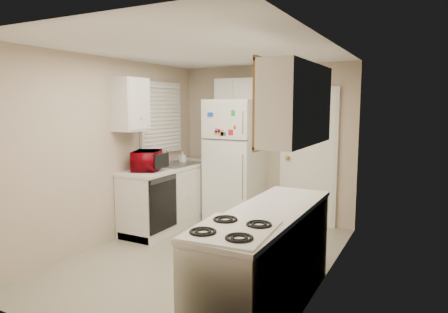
% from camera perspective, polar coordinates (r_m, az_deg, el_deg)
% --- Properties ---
extents(floor, '(3.80, 3.80, 0.00)m').
position_cam_1_polar(floor, '(4.89, -2.80, -14.18)').
color(floor, '#ACA78F').
rests_on(floor, ground).
extents(ceiling, '(3.80, 3.80, 0.00)m').
position_cam_1_polar(ceiling, '(4.59, -2.99, 14.94)').
color(ceiling, white).
rests_on(ceiling, floor).
extents(wall_left, '(3.80, 3.80, 0.00)m').
position_cam_1_polar(wall_left, '(5.43, -15.74, 0.80)').
color(wall_left, '#BEAB92').
rests_on(wall_left, floor).
extents(wall_right, '(3.80, 3.80, 0.00)m').
position_cam_1_polar(wall_right, '(4.07, 14.38, -1.28)').
color(wall_right, '#BEAB92').
rests_on(wall_right, floor).
extents(wall_back, '(2.80, 2.80, 0.00)m').
position_cam_1_polar(wall_back, '(6.29, 5.92, 1.90)').
color(wall_back, '#BEAB92').
rests_on(wall_back, floor).
extents(wall_front, '(2.80, 2.80, 0.00)m').
position_cam_1_polar(wall_front, '(3.12, -20.90, -4.11)').
color(wall_front, '#BEAB92').
rests_on(wall_front, floor).
extents(left_counter, '(0.60, 1.80, 0.90)m').
position_cam_1_polar(left_counter, '(6.05, -7.53, -5.53)').
color(left_counter, silver).
rests_on(left_counter, floor).
extents(dishwasher, '(0.03, 0.58, 0.72)m').
position_cam_1_polar(dishwasher, '(5.41, -8.68, -6.68)').
color(dishwasher, black).
rests_on(dishwasher, floor).
extents(sink, '(0.54, 0.74, 0.16)m').
position_cam_1_polar(sink, '(6.10, -6.79, -1.50)').
color(sink, gray).
rests_on(sink, left_counter).
extents(microwave, '(0.56, 0.45, 0.33)m').
position_cam_1_polar(microwave, '(5.59, -10.94, -0.42)').
color(microwave, maroon).
rests_on(microwave, left_counter).
extents(soap_bottle, '(0.10, 0.10, 0.17)m').
position_cam_1_polar(soap_bottle, '(6.30, -5.93, 0.09)').
color(soap_bottle, silver).
rests_on(soap_bottle, left_counter).
extents(window_blinds, '(0.10, 0.98, 1.08)m').
position_cam_1_polar(window_blinds, '(6.18, -8.89, 5.48)').
color(window_blinds, silver).
rests_on(window_blinds, wall_left).
extents(upper_cabinet_left, '(0.30, 0.45, 0.70)m').
position_cam_1_polar(upper_cabinet_left, '(5.46, -13.21, 7.23)').
color(upper_cabinet_left, silver).
rests_on(upper_cabinet_left, wall_left).
extents(refrigerator, '(0.80, 0.78, 1.88)m').
position_cam_1_polar(refrigerator, '(6.18, 1.68, -0.59)').
color(refrigerator, white).
rests_on(refrigerator, floor).
extents(cabinet_over_fridge, '(0.70, 0.30, 0.40)m').
position_cam_1_polar(cabinet_over_fridge, '(6.28, 2.07, 9.24)').
color(cabinet_over_fridge, silver).
rests_on(cabinet_over_fridge, wall_back).
extents(interior_door, '(0.86, 0.06, 2.08)m').
position_cam_1_polar(interior_door, '(6.05, 11.93, -0.15)').
color(interior_door, white).
rests_on(interior_door, floor).
extents(right_counter, '(0.60, 2.00, 0.90)m').
position_cam_1_polar(right_counter, '(3.60, 6.14, -14.59)').
color(right_counter, silver).
rests_on(right_counter, floor).
extents(stove, '(0.61, 0.74, 0.85)m').
position_cam_1_polar(stove, '(3.09, 1.09, -19.01)').
color(stove, white).
rests_on(stove, floor).
extents(upper_cabinet_right, '(0.30, 1.20, 0.70)m').
position_cam_1_polar(upper_cabinet_right, '(3.58, 10.47, 7.33)').
color(upper_cabinet_right, silver).
rests_on(upper_cabinet_right, wall_right).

